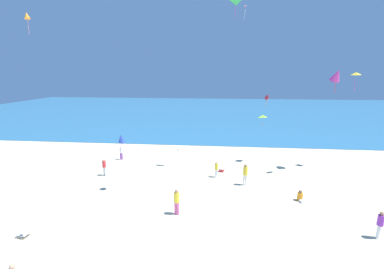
% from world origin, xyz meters
% --- Properties ---
extents(ground_plane, '(120.00, 120.00, 0.00)m').
position_xyz_m(ground_plane, '(0.00, 10.00, 0.00)').
color(ground_plane, beige).
extents(ocean_water, '(120.00, 60.00, 0.05)m').
position_xyz_m(ocean_water, '(0.00, 49.07, 0.03)').
color(ocean_water, teal).
rests_on(ocean_water, ground_plane).
extents(beach_chair_far_right, '(0.69, 0.57, 0.58)m').
position_xyz_m(beach_chair_far_right, '(-8.51, 0.23, 0.27)').
color(beach_chair_far_right, white).
rests_on(beach_chair_far_right, ground_plane).
extents(cooler_box, '(0.50, 0.56, 0.30)m').
position_xyz_m(cooler_box, '(2.37, 10.85, 0.15)').
color(cooler_box, red).
rests_on(cooler_box, ground_plane).
extents(person_2, '(0.31, 0.31, 1.42)m').
position_xyz_m(person_2, '(-7.92, 13.20, 0.82)').
color(person_2, purple).
rests_on(person_2, ground_plane).
extents(person_3, '(0.39, 0.39, 1.53)m').
position_xyz_m(person_3, '(-7.81, 8.93, 0.88)').
color(person_3, white).
rests_on(person_3, ground_plane).
extents(person_4, '(0.50, 0.69, 0.79)m').
position_xyz_m(person_4, '(7.74, 5.87, 0.29)').
color(person_4, orange).
rests_on(person_4, ground_plane).
extents(person_5, '(0.40, 0.40, 1.41)m').
position_xyz_m(person_5, '(1.88, 9.48, 0.81)').
color(person_5, white).
rests_on(person_5, ground_plane).
extents(person_6, '(0.45, 0.45, 1.69)m').
position_xyz_m(person_6, '(-0.58, 3.31, 0.98)').
color(person_6, '#D8599E').
rests_on(person_6, ground_plane).
extents(person_7, '(0.47, 0.47, 1.77)m').
position_xyz_m(person_7, '(4.15, 8.12, 1.02)').
color(person_7, white).
rests_on(person_7, ground_plane).
extents(person_8, '(0.45, 0.45, 1.59)m').
position_xyz_m(person_8, '(10.61, 1.97, 0.92)').
color(person_8, white).
rests_on(person_8, ground_plane).
extents(kite_yellow, '(0.69, 0.51, 1.64)m').
position_xyz_m(kite_yellow, '(13.83, 13.06, 8.65)').
color(kite_yellow, yellow).
extents(kite_red, '(0.40, 0.60, 1.42)m').
position_xyz_m(kite_red, '(7.33, 18.30, 6.00)').
color(kite_red, red).
extents(kite_lime, '(0.96, 0.86, 1.14)m').
position_xyz_m(kite_lime, '(6.24, 13.89, 4.64)').
color(kite_lime, '#99DB33').
extents(kite_pink, '(0.49, 0.52, 1.46)m').
position_xyz_m(kite_pink, '(4.31, 16.78, 15.12)').
color(kite_pink, pink).
extents(kite_blue, '(0.59, 0.74, 1.04)m').
position_xyz_m(kite_blue, '(-5.00, 6.15, 4.15)').
color(kite_blue, blue).
extents(kite_orange, '(0.69, 0.67, 1.70)m').
position_xyz_m(kite_orange, '(-13.17, 9.14, 13.08)').
color(kite_orange, orange).
extents(kite_magenta, '(1.05, 1.33, 2.13)m').
position_xyz_m(kite_magenta, '(11.77, 12.00, 8.54)').
color(kite_magenta, '#DB3DA8').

